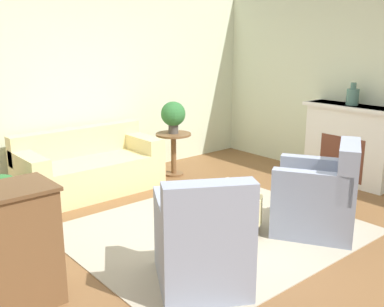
{
  "coord_description": "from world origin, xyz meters",
  "views": [
    {
      "loc": [
        -3.15,
        -3.34,
        2.09
      ],
      "look_at": [
        0.15,
        0.55,
        0.75
      ],
      "focal_mm": 42.0,
      "sensor_mm": 36.0,
      "label": 1
    }
  ],
  "objects_px": {
    "armchair_left": "(202,244)",
    "couch": "(89,169)",
    "potted_plant_floor": "(4,196)",
    "armchair_right": "(320,198)",
    "potted_plant_on_side_table": "(173,115)",
    "side_table": "(174,147)",
    "vase_mantel_near": "(353,96)",
    "ottoman_table": "(227,208)"
  },
  "relations": [
    {
      "from": "couch",
      "to": "vase_mantel_near",
      "type": "xyz_separation_m",
      "value": [
        3.06,
        -2.06,
        0.94
      ]
    },
    {
      "from": "ottoman_table",
      "to": "side_table",
      "type": "height_order",
      "value": "side_table"
    },
    {
      "from": "ottoman_table",
      "to": "vase_mantel_near",
      "type": "distance_m",
      "value": 2.72
    },
    {
      "from": "couch",
      "to": "armchair_right",
      "type": "relative_size",
      "value": 1.75
    },
    {
      "from": "armchair_left",
      "to": "ottoman_table",
      "type": "distance_m",
      "value": 1.17
    },
    {
      "from": "armchair_left",
      "to": "potted_plant_floor",
      "type": "height_order",
      "value": "armchair_left"
    },
    {
      "from": "potted_plant_floor",
      "to": "armchair_right",
      "type": "bearing_deg",
      "value": -43.49
    },
    {
      "from": "armchair_right",
      "to": "potted_plant_floor",
      "type": "distance_m",
      "value": 3.5
    },
    {
      "from": "ottoman_table",
      "to": "couch",
      "type": "bearing_deg",
      "value": 103.89
    },
    {
      "from": "potted_plant_on_side_table",
      "to": "armchair_right",
      "type": "bearing_deg",
      "value": -92.16
    },
    {
      "from": "armchair_right",
      "to": "side_table",
      "type": "bearing_deg",
      "value": 87.84
    },
    {
      "from": "armchair_left",
      "to": "side_table",
      "type": "relative_size",
      "value": 1.66
    },
    {
      "from": "ottoman_table",
      "to": "vase_mantel_near",
      "type": "xyz_separation_m",
      "value": [
        2.53,
        0.09,
        0.99
      ]
    },
    {
      "from": "side_table",
      "to": "vase_mantel_near",
      "type": "relative_size",
      "value": 2.07
    },
    {
      "from": "couch",
      "to": "side_table",
      "type": "xyz_separation_m",
      "value": [
        1.37,
        -0.13,
        0.12
      ]
    },
    {
      "from": "armchair_left",
      "to": "potted_plant_on_side_table",
      "type": "xyz_separation_m",
      "value": [
        1.8,
        2.69,
        0.55
      ]
    },
    {
      "from": "vase_mantel_near",
      "to": "ottoman_table",
      "type": "bearing_deg",
      "value": -178.02
    },
    {
      "from": "potted_plant_on_side_table",
      "to": "potted_plant_floor",
      "type": "xyz_separation_m",
      "value": [
        -2.64,
        -0.28,
        -0.6
      ]
    },
    {
      "from": "ottoman_table",
      "to": "side_table",
      "type": "distance_m",
      "value": 2.19
    },
    {
      "from": "armchair_right",
      "to": "side_table",
      "type": "relative_size",
      "value": 1.66
    },
    {
      "from": "armchair_left",
      "to": "armchair_right",
      "type": "bearing_deg",
      "value": -0.0
    },
    {
      "from": "side_table",
      "to": "vase_mantel_near",
      "type": "xyz_separation_m",
      "value": [
        1.69,
        -1.93,
        0.82
      ]
    },
    {
      "from": "side_table",
      "to": "potted_plant_floor",
      "type": "xyz_separation_m",
      "value": [
        -2.64,
        -0.28,
        -0.1
      ]
    },
    {
      "from": "potted_plant_on_side_table",
      "to": "potted_plant_floor",
      "type": "distance_m",
      "value": 2.72
    },
    {
      "from": "armchair_right",
      "to": "vase_mantel_near",
      "type": "bearing_deg",
      "value": 22.8
    },
    {
      "from": "couch",
      "to": "armchair_left",
      "type": "height_order",
      "value": "armchair_left"
    },
    {
      "from": "couch",
      "to": "potted_plant_on_side_table",
      "type": "height_order",
      "value": "potted_plant_on_side_table"
    },
    {
      "from": "armchair_right",
      "to": "potted_plant_floor",
      "type": "bearing_deg",
      "value": 136.51
    },
    {
      "from": "armchair_right",
      "to": "potted_plant_floor",
      "type": "height_order",
      "value": "armchair_right"
    },
    {
      "from": "armchair_left",
      "to": "armchair_right",
      "type": "distance_m",
      "value": 1.69
    },
    {
      "from": "side_table",
      "to": "potted_plant_on_side_table",
      "type": "height_order",
      "value": "potted_plant_on_side_table"
    },
    {
      "from": "potted_plant_on_side_table",
      "to": "potted_plant_floor",
      "type": "relative_size",
      "value": 0.81
    },
    {
      "from": "couch",
      "to": "ottoman_table",
      "type": "height_order",
      "value": "couch"
    },
    {
      "from": "side_table",
      "to": "potted_plant_on_side_table",
      "type": "bearing_deg",
      "value": -90.0
    },
    {
      "from": "armchair_right",
      "to": "armchair_left",
      "type": "bearing_deg",
      "value": 180.0
    },
    {
      "from": "armchair_right",
      "to": "ottoman_table",
      "type": "relative_size",
      "value": 1.43
    },
    {
      "from": "armchair_right",
      "to": "potted_plant_on_side_table",
      "type": "xyz_separation_m",
      "value": [
        0.1,
        2.69,
        0.55
      ]
    },
    {
      "from": "armchair_left",
      "to": "vase_mantel_near",
      "type": "height_order",
      "value": "vase_mantel_near"
    },
    {
      "from": "armchair_left",
      "to": "couch",
      "type": "bearing_deg",
      "value": 81.38
    },
    {
      "from": "ottoman_table",
      "to": "armchair_left",
      "type": "bearing_deg",
      "value": -145.1
    },
    {
      "from": "armchair_left",
      "to": "vase_mantel_near",
      "type": "distance_m",
      "value": 3.68
    },
    {
      "from": "couch",
      "to": "armchair_right",
      "type": "height_order",
      "value": "armchair_right"
    }
  ]
}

